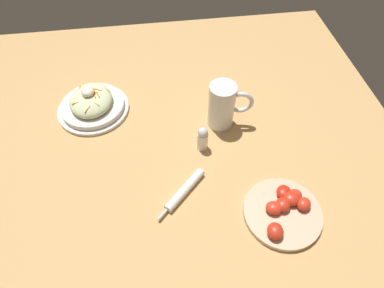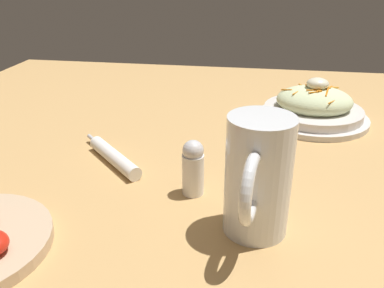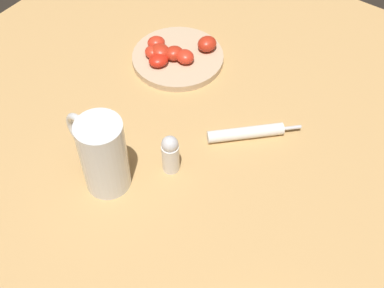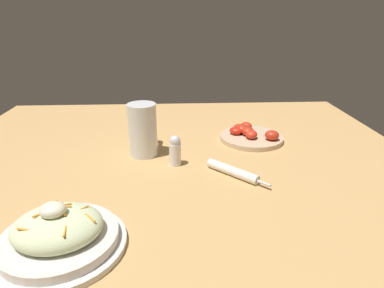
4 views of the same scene
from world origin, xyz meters
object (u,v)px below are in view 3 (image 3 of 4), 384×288
Objects in this scene: napkin_roll at (247,133)px; tomato_plate at (176,56)px; salt_shaker at (170,154)px; beer_mug at (103,157)px.

tomato_plate reaches higher than napkin_roll.
salt_shaker is (0.15, -0.08, 0.03)m from napkin_roll.
napkin_roll is 1.67× the size of salt_shaker.
beer_mug is 0.29m from napkin_roll.
beer_mug is 0.36m from tomato_plate.
beer_mug reaches higher than salt_shaker.
tomato_plate is at bearing -111.58° from napkin_roll.
salt_shaker is at bearing -26.43° from napkin_roll.
salt_shaker reaches higher than napkin_roll.
tomato_plate is at bearing -163.75° from beer_mug.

